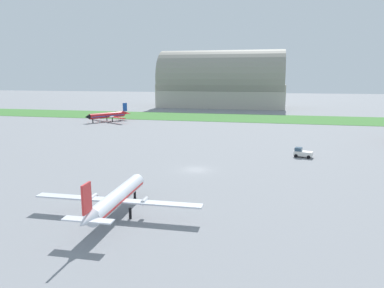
{
  "coord_description": "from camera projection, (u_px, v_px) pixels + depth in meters",
  "views": [
    {
      "loc": [
        12.35,
        -59.54,
        16.42
      ],
      "look_at": [
        -2.6,
        8.33,
        3.0
      ],
      "focal_mm": 32.96,
      "sensor_mm": 36.0,
      "label": 1
    }
  ],
  "objects": [
    {
      "name": "ground_plane",
      "position": [
        196.0,
        170.0,
        62.81
      ],
      "size": [
        600.0,
        600.0,
        0.0
      ],
      "primitive_type": "plane",
      "color": "gray"
    },
    {
      "name": "airplane_taxiing_turboprop",
      "position": [
        108.0,
        115.0,
        129.2
      ],
      "size": [
        18.45,
        16.2,
        6.4
      ],
      "rotation": [
        0.0,
        0.0,
        4.12
      ],
      "color": "red",
      "rests_on": "ground_plane"
    },
    {
      "name": "pushback_tug_near_gate",
      "position": [
        302.0,
        153.0,
        72.37
      ],
      "size": [
        3.97,
        2.9,
        1.95
      ],
      "rotation": [
        0.0,
        0.0,
        2.85
      ],
      "color": "white",
      "rests_on": "ground_plane"
    },
    {
      "name": "grass_taxiway_strip",
      "position": [
        238.0,
        118.0,
        140.54
      ],
      "size": [
        360.0,
        28.0,
        0.08
      ],
      "primitive_type": "cube",
      "color": "#3D7533",
      "rests_on": "ground_plane"
    },
    {
      "name": "airplane_foreground_turboprop",
      "position": [
        117.0,
        198.0,
        41.71
      ],
      "size": [
        20.63,
        17.64,
        6.18
      ],
      "rotation": [
        0.0,
        0.0,
        1.59
      ],
      "color": "silver",
      "rests_on": "ground_plane"
    },
    {
      "name": "hangar_distant",
      "position": [
        222.0,
        84.0,
        188.61
      ],
      "size": [
        66.06,
        29.92,
        29.92
      ],
      "color": "#B2AD9E",
      "rests_on": "ground_plane"
    }
  ]
}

